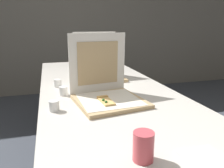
% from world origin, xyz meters
% --- Properties ---
extents(wall_back, '(10.00, 0.10, 2.60)m').
position_xyz_m(wall_back, '(0.00, 3.11, 1.30)').
color(wall_back, gray).
rests_on(wall_back, ground).
extents(table, '(0.91, 2.42, 0.73)m').
position_xyz_m(table, '(0.00, 0.67, 0.69)').
color(table, beige).
rests_on(table, ground).
extents(pizza_box_front, '(0.43, 0.43, 0.40)m').
position_xyz_m(pizza_box_front, '(-0.06, 0.32, 0.79)').
color(pizza_box_front, tan).
rests_on(pizza_box_front, table).
extents(pizza_box_middle, '(0.41, 0.41, 0.39)m').
position_xyz_m(pizza_box_middle, '(0.02, 0.92, 0.79)').
color(pizza_box_middle, tan).
rests_on(pizza_box_middle, table).
extents(cup_white_mid, '(0.05, 0.05, 0.06)m').
position_xyz_m(cup_white_mid, '(-0.33, 0.73, 0.76)').
color(cup_white_mid, white).
rests_on(cup_white_mid, table).
extents(cup_white_near_left, '(0.05, 0.05, 0.06)m').
position_xyz_m(cup_white_near_left, '(-0.37, 0.25, 0.76)').
color(cup_white_near_left, white).
rests_on(cup_white_near_left, table).
extents(cup_white_near_center, '(0.05, 0.05, 0.06)m').
position_xyz_m(cup_white_near_center, '(-0.30, 0.52, 0.76)').
color(cup_white_near_center, white).
rests_on(cup_white_near_center, table).
extents(cup_printed_front, '(0.07, 0.07, 0.10)m').
position_xyz_m(cup_printed_front, '(-0.10, -0.30, 0.78)').
color(cup_printed_front, '#D14C56').
rests_on(cup_printed_front, table).
extents(napkin_pile, '(0.20, 0.20, 0.01)m').
position_xyz_m(napkin_pile, '(0.11, -0.36, 0.74)').
color(napkin_pile, white).
rests_on(napkin_pile, table).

